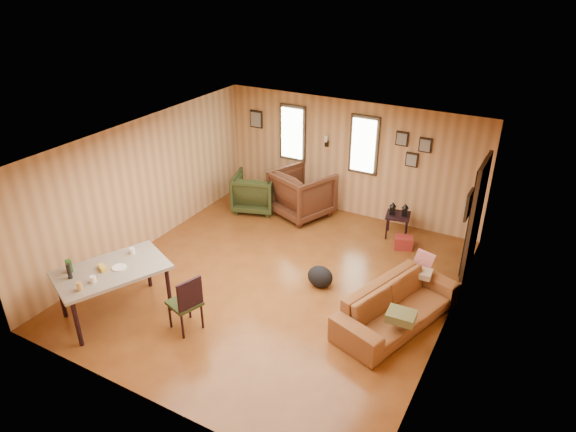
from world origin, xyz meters
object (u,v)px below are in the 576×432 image
object	(u,v)px
end_table	(283,186)
dining_table	(111,273)
side_table	(398,214)
sofa	(398,300)
recliner_green	(255,190)
recliner_brown	(302,191)

from	to	relation	value
end_table	dining_table	distance (m)	4.77
side_table	sofa	bearing A→B (deg)	-72.05
recliner_green	dining_table	bearing A→B (deg)	72.49
recliner_brown	dining_table	world-z (taller)	recliner_brown
sofa	end_table	size ratio (longest dim) A/B	3.30
sofa	recliner_brown	xyz separation A→B (m)	(-2.87, 2.51, 0.13)
sofa	recliner_brown	bearing A→B (deg)	67.39
dining_table	recliner_brown	bearing A→B (deg)	102.55
dining_table	recliner_green	bearing A→B (deg)	115.64
recliner_green	end_table	size ratio (longest dim) A/B	1.41
sofa	recliner_brown	distance (m)	3.81
sofa	dining_table	size ratio (longest dim) A/B	1.15
side_table	dining_table	bearing A→B (deg)	-123.97
sofa	side_table	size ratio (longest dim) A/B	2.93
end_table	recliner_brown	bearing A→B (deg)	-31.39
end_table	dining_table	xyz separation A→B (m)	(-0.24, -4.75, 0.37)
end_table	side_table	size ratio (longest dim) A/B	0.89
recliner_green	recliner_brown	bearing A→B (deg)	175.08
recliner_brown	end_table	bearing A→B (deg)	-9.66
recliner_brown	side_table	xyz separation A→B (m)	(2.03, 0.06, -0.05)
sofa	recliner_green	bearing A→B (deg)	78.19
recliner_brown	dining_table	distance (m)	4.44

